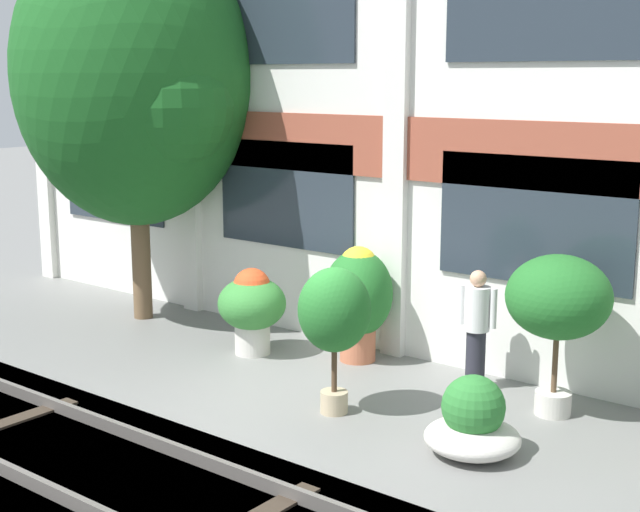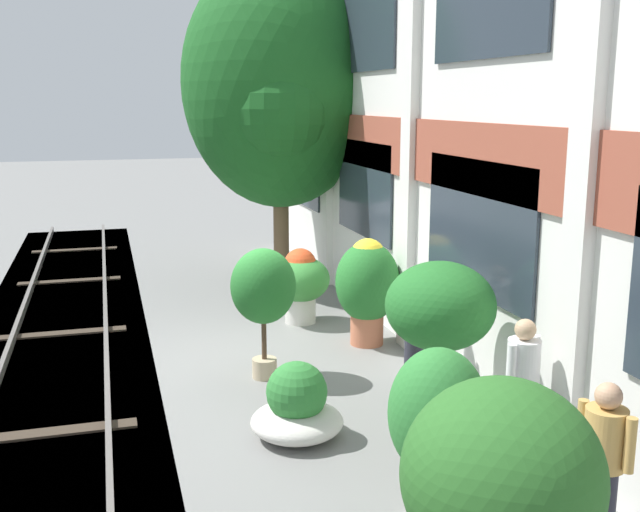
{
  "view_description": "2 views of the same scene",
  "coord_description": "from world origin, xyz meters",
  "px_view_note": "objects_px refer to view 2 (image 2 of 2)",
  "views": [
    {
      "loc": [
        7.11,
        -8.17,
        4.11
      ],
      "look_at": [
        -0.5,
        1.46,
        1.63
      ],
      "focal_mm": 50.0,
      "sensor_mm": 36.0,
      "label": 1
    },
    {
      "loc": [
        10.51,
        -1.83,
        3.83
      ],
      "look_at": [
        0.49,
        1.06,
        1.64
      ],
      "focal_mm": 42.0,
      "sensor_mm": 36.0,
      "label": 2
    }
  ],
  "objects_px": {
    "potted_plant_ribbed_drum": "(367,283)",
    "potted_plant_tall_urn": "(501,483)",
    "potted_plant_low_pan": "(440,310)",
    "resident_watching_tracks": "(522,390)",
    "potted_plant_wide_bowl": "(297,408)",
    "potted_plant_stone_basin": "(300,280)",
    "resident_by_doorway": "(602,469)",
    "broadleaf_tree": "(280,88)",
    "potted_plant_fluted_column": "(437,424)",
    "potted_plant_terracotta_small": "(263,289)",
    "resident_near_plants": "(415,326)"
  },
  "relations": [
    {
      "from": "potted_plant_fluted_column",
      "to": "potted_plant_tall_urn",
      "type": "xyz_separation_m",
      "value": [
        2.42,
        -0.77,
        0.81
      ]
    },
    {
      "from": "potted_plant_ribbed_drum",
      "to": "resident_watching_tracks",
      "type": "relative_size",
      "value": 1.04
    },
    {
      "from": "potted_plant_fluted_column",
      "to": "potted_plant_terracotta_small",
      "type": "bearing_deg",
      "value": -169.24
    },
    {
      "from": "resident_watching_tracks",
      "to": "resident_near_plants",
      "type": "bearing_deg",
      "value": -22.45
    },
    {
      "from": "resident_by_doorway",
      "to": "resident_watching_tracks",
      "type": "relative_size",
      "value": 0.98
    },
    {
      "from": "potted_plant_wide_bowl",
      "to": "potted_plant_terracotta_small",
      "type": "bearing_deg",
      "value": 179.13
    },
    {
      "from": "potted_plant_fluted_column",
      "to": "potted_plant_terracotta_small",
      "type": "xyz_separation_m",
      "value": [
        -4.0,
        -0.76,
        0.33
      ]
    },
    {
      "from": "broadleaf_tree",
      "to": "resident_watching_tracks",
      "type": "relative_size",
      "value": 4.07
    },
    {
      "from": "potted_plant_low_pan",
      "to": "potted_plant_fluted_column",
      "type": "bearing_deg",
      "value": -25.31
    },
    {
      "from": "resident_near_plants",
      "to": "potted_plant_low_pan",
      "type": "bearing_deg",
      "value": 70.88
    },
    {
      "from": "broadleaf_tree",
      "to": "resident_watching_tracks",
      "type": "distance_m",
      "value": 9.24
    },
    {
      "from": "potted_plant_ribbed_drum",
      "to": "potted_plant_wide_bowl",
      "type": "distance_m",
      "value": 3.57
    },
    {
      "from": "broadleaf_tree",
      "to": "potted_plant_fluted_column",
      "type": "distance_m",
      "value": 9.85
    },
    {
      "from": "potted_plant_terracotta_small",
      "to": "resident_by_doorway",
      "type": "relative_size",
      "value": 1.15
    },
    {
      "from": "potted_plant_low_pan",
      "to": "resident_by_doorway",
      "type": "xyz_separation_m",
      "value": [
        2.83,
        0.14,
        -0.59
      ]
    },
    {
      "from": "potted_plant_low_pan",
      "to": "potted_plant_wide_bowl",
      "type": "bearing_deg",
      "value": -97.28
    },
    {
      "from": "potted_plant_wide_bowl",
      "to": "resident_near_plants",
      "type": "bearing_deg",
      "value": 117.89
    },
    {
      "from": "resident_watching_tracks",
      "to": "potted_plant_wide_bowl",
      "type": "bearing_deg",
      "value": 29.14
    },
    {
      "from": "potted_plant_ribbed_drum",
      "to": "potted_plant_tall_urn",
      "type": "distance_m",
      "value": 7.69
    },
    {
      "from": "potted_plant_stone_basin",
      "to": "resident_watching_tracks",
      "type": "relative_size",
      "value": 0.8
    },
    {
      "from": "resident_near_plants",
      "to": "resident_by_doorway",
      "type": "bearing_deg",
      "value": 79.91
    },
    {
      "from": "potted_plant_low_pan",
      "to": "resident_watching_tracks",
      "type": "distance_m",
      "value": 1.36
    },
    {
      "from": "broadleaf_tree",
      "to": "potted_plant_wide_bowl",
      "type": "bearing_deg",
      "value": -11.86
    },
    {
      "from": "potted_plant_wide_bowl",
      "to": "potted_plant_stone_basin",
      "type": "xyz_separation_m",
      "value": [
        -4.39,
        1.19,
        0.41
      ]
    },
    {
      "from": "potted_plant_terracotta_small",
      "to": "resident_watching_tracks",
      "type": "relative_size",
      "value": 1.12
    },
    {
      "from": "potted_plant_fluted_column",
      "to": "resident_watching_tracks",
      "type": "relative_size",
      "value": 1.01
    },
    {
      "from": "potted_plant_wide_bowl",
      "to": "resident_watching_tracks",
      "type": "bearing_deg",
      "value": 55.94
    },
    {
      "from": "potted_plant_fluted_column",
      "to": "resident_watching_tracks",
      "type": "distance_m",
      "value": 1.43
    },
    {
      "from": "broadleaf_tree",
      "to": "potted_plant_ribbed_drum",
      "type": "bearing_deg",
      "value": 4.98
    },
    {
      "from": "potted_plant_stone_basin",
      "to": "potted_plant_tall_urn",
      "type": "distance_m",
      "value": 8.99
    },
    {
      "from": "broadleaf_tree",
      "to": "resident_by_doorway",
      "type": "bearing_deg",
      "value": 1.54
    },
    {
      "from": "resident_near_plants",
      "to": "potted_plant_stone_basin",
      "type": "bearing_deg",
      "value": -87.74
    },
    {
      "from": "potted_plant_fluted_column",
      "to": "potted_plant_terracotta_small",
      "type": "height_order",
      "value": "potted_plant_terracotta_small"
    },
    {
      "from": "potted_plant_low_pan",
      "to": "potted_plant_tall_urn",
      "type": "bearing_deg",
      "value": -21.02
    },
    {
      "from": "potted_plant_stone_basin",
      "to": "potted_plant_tall_urn",
      "type": "height_order",
      "value": "potted_plant_tall_urn"
    },
    {
      "from": "potted_plant_terracotta_small",
      "to": "resident_near_plants",
      "type": "distance_m",
      "value": 2.12
    },
    {
      "from": "broadleaf_tree",
      "to": "potted_plant_low_pan",
      "type": "distance_m",
      "value": 7.92
    },
    {
      "from": "broadleaf_tree",
      "to": "potted_plant_tall_urn",
      "type": "xyz_separation_m",
      "value": [
        11.74,
        -1.5,
        -2.29
      ]
    },
    {
      "from": "potted_plant_ribbed_drum",
      "to": "potted_plant_wide_bowl",
      "type": "relative_size",
      "value": 1.59
    },
    {
      "from": "potted_plant_terracotta_small",
      "to": "potted_plant_stone_basin",
      "type": "distance_m",
      "value": 2.75
    },
    {
      "from": "potted_plant_ribbed_drum",
      "to": "potted_plant_stone_basin",
      "type": "height_order",
      "value": "potted_plant_ribbed_drum"
    },
    {
      "from": "resident_by_doorway",
      "to": "resident_near_plants",
      "type": "distance_m",
      "value": 4.04
    },
    {
      "from": "potted_plant_ribbed_drum",
      "to": "potted_plant_low_pan",
      "type": "bearing_deg",
      "value": -4.41
    },
    {
      "from": "potted_plant_low_pan",
      "to": "potted_plant_stone_basin",
      "type": "bearing_deg",
      "value": -174.12
    },
    {
      "from": "potted_plant_fluted_column",
      "to": "potted_plant_stone_basin",
      "type": "relative_size",
      "value": 1.26
    },
    {
      "from": "broadleaf_tree",
      "to": "potted_plant_terracotta_small",
      "type": "xyz_separation_m",
      "value": [
        5.32,
        -1.5,
        -2.77
      ]
    },
    {
      "from": "potted_plant_tall_urn",
      "to": "resident_watching_tracks",
      "type": "height_order",
      "value": "potted_plant_tall_urn"
    },
    {
      "from": "resident_by_doorway",
      "to": "broadleaf_tree",
      "type": "bearing_deg",
      "value": -107.71
    },
    {
      "from": "broadleaf_tree",
      "to": "potted_plant_low_pan",
      "type": "relative_size",
      "value": 3.32
    },
    {
      "from": "potted_plant_tall_urn",
      "to": "potted_plant_ribbed_drum",
      "type": "bearing_deg",
      "value": 165.78
    }
  ]
}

